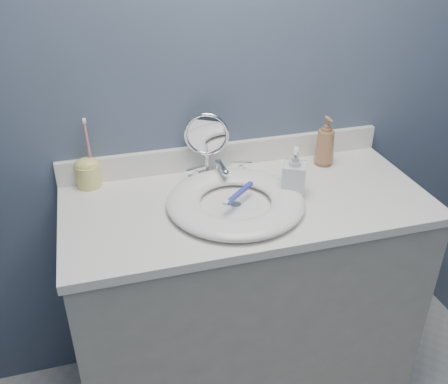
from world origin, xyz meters
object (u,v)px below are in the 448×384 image
object	(u,v)px
soap_bottle_amber	(325,141)
toothbrush_holder	(88,171)
makeup_mirror	(207,142)
soap_bottle_clear	(294,172)

from	to	relation	value
soap_bottle_amber	toothbrush_holder	bearing A→B (deg)	178.00
makeup_mirror	soap_bottle_amber	size ratio (longest dim) A/B	1.26
soap_bottle_amber	soap_bottle_clear	xyz separation A→B (m)	(-0.20, -0.18, -0.01)
soap_bottle_amber	toothbrush_holder	xyz separation A→B (m)	(-0.86, 0.07, -0.04)
soap_bottle_clear	toothbrush_holder	distance (m)	0.71
soap_bottle_amber	toothbrush_holder	world-z (taller)	toothbrush_holder
makeup_mirror	toothbrush_holder	bearing A→B (deg)	-167.79
makeup_mirror	soap_bottle_amber	world-z (taller)	makeup_mirror
makeup_mirror	soap_bottle_amber	bearing A→B (deg)	10.60
toothbrush_holder	makeup_mirror	bearing A→B (deg)	-3.63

